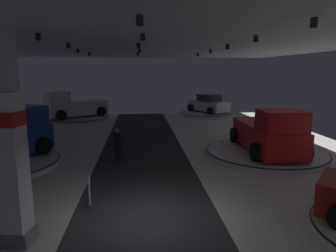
# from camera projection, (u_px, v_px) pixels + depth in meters

# --- Properties ---
(ground) EXTENTS (24.00, 44.00, 0.06)m
(ground) POSITION_uv_depth(u_px,v_px,m) (146.00, 220.00, 8.93)
(ground) COLOR silver
(ceiling_with_spotlights) EXTENTS (24.00, 44.00, 0.39)m
(ceiling_with_spotlights) POSITION_uv_depth(u_px,v_px,m) (143.00, 21.00, 7.92)
(ceiling_with_spotlights) COLOR silver
(column_left) EXTENTS (1.20, 1.20, 5.50)m
(column_left) POSITION_uv_depth(u_px,v_px,m) (2.00, 121.00, 9.50)
(column_left) COLOR silver
(column_left) RESTS_ON ground
(brand_sign_pylon) EXTENTS (1.37, 0.88, 3.80)m
(brand_sign_pylon) POSITION_uv_depth(u_px,v_px,m) (2.00, 167.00, 7.39)
(brand_sign_pylon) COLOR slate
(brand_sign_pylon) RESTS_ON ground
(display_platform_deep_right) EXTENTS (5.36, 5.36, 0.35)m
(display_platform_deep_right) POSITION_uv_depth(u_px,v_px,m) (208.00, 114.00, 29.27)
(display_platform_deep_right) COLOR silver
(display_platform_deep_right) RESTS_ON ground
(display_car_deep_right) EXTENTS (3.65, 4.55, 1.71)m
(display_car_deep_right) POSITION_uv_depth(u_px,v_px,m) (208.00, 104.00, 29.08)
(display_car_deep_right) COLOR silver
(display_car_deep_right) RESTS_ON display_platform_deep_right
(display_platform_mid_right) EXTENTS (6.08, 6.08, 0.24)m
(display_platform_mid_right) POSITION_uv_depth(u_px,v_px,m) (265.00, 152.00, 15.66)
(display_platform_mid_right) COLOR silver
(display_platform_mid_right) RESTS_ON ground
(pickup_truck_mid_right) EXTENTS (2.84, 5.39, 2.30)m
(pickup_truck_mid_right) POSITION_uv_depth(u_px,v_px,m) (269.00, 134.00, 15.15)
(pickup_truck_mid_right) COLOR red
(pickup_truck_mid_right) RESTS_ON display_platform_mid_right
(display_platform_deep_left) EXTENTS (5.68, 5.68, 0.23)m
(display_platform_deep_left) POSITION_uv_depth(u_px,v_px,m) (77.00, 118.00, 27.24)
(display_platform_deep_left) COLOR #B7B7BC
(display_platform_deep_left) RESTS_ON ground
(pickup_truck_deep_left) EXTENTS (5.53, 4.80, 2.30)m
(pickup_truck_deep_left) POSITION_uv_depth(u_px,v_px,m) (73.00, 106.00, 26.84)
(pickup_truck_deep_left) COLOR silver
(pickup_truck_deep_left) RESTS_ON display_platform_deep_left
(visitor_walking_near) EXTENTS (0.32, 0.32, 1.59)m
(visitor_walking_near) POSITION_uv_depth(u_px,v_px,m) (117.00, 142.00, 14.54)
(visitor_walking_near) COLOR black
(visitor_walking_near) RESTS_ON ground
(stanchion_a) EXTENTS (0.28, 0.28, 1.01)m
(stanchion_a) POSITION_uv_depth(u_px,v_px,m) (90.00, 196.00, 9.68)
(stanchion_a) COLOR #333338
(stanchion_a) RESTS_ON ground
(stanchion_b) EXTENTS (0.28, 0.28, 1.01)m
(stanchion_b) POSITION_uv_depth(u_px,v_px,m) (222.00, 153.00, 14.69)
(stanchion_b) COLOR #333338
(stanchion_b) RESTS_ON ground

